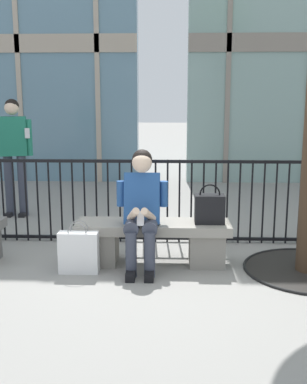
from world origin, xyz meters
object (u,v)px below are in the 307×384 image
Objects in this scene: handbag_on_bench at (210,208)px; seated_person_with_phone at (142,206)px; stone_bench at (153,239)px; shopping_bag at (79,252)px; bystander_at_railing at (14,148)px.

seated_person_with_phone is at bearing -170.25° from handbag_on_bench.
stone_bench is 3.01× the size of shopping_bag.
bystander_at_railing is (-1.37, 2.28, 0.79)m from shopping_bag.
stone_bench is at bearing 49.39° from seated_person_with_phone.
seated_person_with_phone is (-0.11, -0.13, 0.38)m from stone_bench.
bystander_at_railing is at bearing 143.22° from handbag_on_bench.
seated_person_with_phone is 2.97× the size of handbag_on_bench.
stone_bench is 0.79m from shopping_bag.
stone_bench is at bearing -43.50° from bystander_at_railing.
handbag_on_bench reaches higher than stone_bench.
bystander_at_railing reaches higher than seated_person_with_phone.
stone_bench is 0.94× the size of bystander_at_railing.
stone_bench is 0.42m from seated_person_with_phone.
seated_person_with_phone is at bearing 14.48° from shopping_bag.
bystander_at_railing is at bearing 133.17° from seated_person_with_phone.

